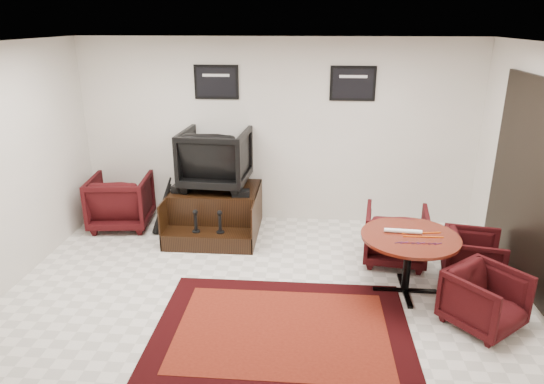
{
  "coord_description": "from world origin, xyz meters",
  "views": [
    {
      "loc": [
        0.5,
        -4.72,
        3.03
      ],
      "look_at": [
        0.05,
        0.9,
        1.01
      ],
      "focal_mm": 32.0,
      "sensor_mm": 36.0,
      "label": 1
    }
  ],
  "objects_px": {
    "shine_podium": "(216,212)",
    "table_chair_back": "(396,233)",
    "shine_chair": "(215,155)",
    "armchair_side": "(121,199)",
    "table_chair_corner": "(485,297)",
    "meeting_table": "(410,243)",
    "table_chair_window": "(473,255)"
  },
  "relations": [
    {
      "from": "shine_chair",
      "to": "table_chair_back",
      "type": "height_order",
      "value": "shine_chair"
    },
    {
      "from": "table_chair_window",
      "to": "table_chair_corner",
      "type": "bearing_deg",
      "value": -179.43
    },
    {
      "from": "shine_chair",
      "to": "table_chair_window",
      "type": "distance_m",
      "value": 3.73
    },
    {
      "from": "table_chair_back",
      "to": "table_chair_window",
      "type": "relative_size",
      "value": 1.19
    },
    {
      "from": "shine_chair",
      "to": "armchair_side",
      "type": "bearing_deg",
      "value": 6.01
    },
    {
      "from": "table_chair_back",
      "to": "table_chair_corner",
      "type": "relative_size",
      "value": 1.16
    },
    {
      "from": "table_chair_corner",
      "to": "armchair_side",
      "type": "bearing_deg",
      "value": 114.4
    },
    {
      "from": "meeting_table",
      "to": "table_chair_corner",
      "type": "height_order",
      "value": "meeting_table"
    },
    {
      "from": "table_chair_back",
      "to": "table_chair_corner",
      "type": "distance_m",
      "value": 1.57
    },
    {
      "from": "shine_chair",
      "to": "table_chair_corner",
      "type": "xyz_separation_m",
      "value": [
        3.21,
        -2.29,
        -0.8
      ]
    },
    {
      "from": "armchair_side",
      "to": "meeting_table",
      "type": "bearing_deg",
      "value": 151.91
    },
    {
      "from": "armchair_side",
      "to": "table_chair_corner",
      "type": "relative_size",
      "value": 1.29
    },
    {
      "from": "table_chair_window",
      "to": "table_chair_corner",
      "type": "distance_m",
      "value": 0.97
    },
    {
      "from": "shine_podium",
      "to": "table_chair_corner",
      "type": "distance_m",
      "value": 3.87
    },
    {
      "from": "shine_podium",
      "to": "table_chair_back",
      "type": "bearing_deg",
      "value": -16.56
    },
    {
      "from": "armchair_side",
      "to": "shine_podium",
      "type": "bearing_deg",
      "value": 170.66
    },
    {
      "from": "shine_podium",
      "to": "table_chair_corner",
      "type": "height_order",
      "value": "table_chair_corner"
    },
    {
      "from": "armchair_side",
      "to": "table_chair_corner",
      "type": "height_order",
      "value": "armchair_side"
    },
    {
      "from": "shine_chair",
      "to": "table_chair_back",
      "type": "relative_size",
      "value": 1.21
    },
    {
      "from": "armchair_side",
      "to": "table_chair_window",
      "type": "distance_m",
      "value": 5.03
    },
    {
      "from": "armchair_side",
      "to": "meeting_table",
      "type": "distance_m",
      "value": 4.34
    },
    {
      "from": "shine_podium",
      "to": "table_chair_corner",
      "type": "xyz_separation_m",
      "value": [
        3.21,
        -2.16,
        0.04
      ]
    },
    {
      "from": "shine_chair",
      "to": "table_chair_corner",
      "type": "relative_size",
      "value": 1.41
    },
    {
      "from": "shine_chair",
      "to": "table_chair_corner",
      "type": "bearing_deg",
      "value": 148.35
    },
    {
      "from": "shine_podium",
      "to": "meeting_table",
      "type": "relative_size",
      "value": 1.19
    },
    {
      "from": "armchair_side",
      "to": "table_chair_back",
      "type": "bearing_deg",
      "value": 162.1
    },
    {
      "from": "shine_podium",
      "to": "armchair_side",
      "type": "distance_m",
      "value": 1.49
    },
    {
      "from": "shine_podium",
      "to": "meeting_table",
      "type": "height_order",
      "value": "meeting_table"
    },
    {
      "from": "shine_chair",
      "to": "table_chair_window",
      "type": "bearing_deg",
      "value": 162.34
    },
    {
      "from": "shine_podium",
      "to": "table_chair_back",
      "type": "xyz_separation_m",
      "value": [
        2.52,
        -0.75,
        0.1
      ]
    },
    {
      "from": "armchair_side",
      "to": "table_chair_corner",
      "type": "bearing_deg",
      "value": 148.35
    },
    {
      "from": "table_chair_back",
      "to": "table_chair_window",
      "type": "bearing_deg",
      "value": 160.49
    }
  ]
}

